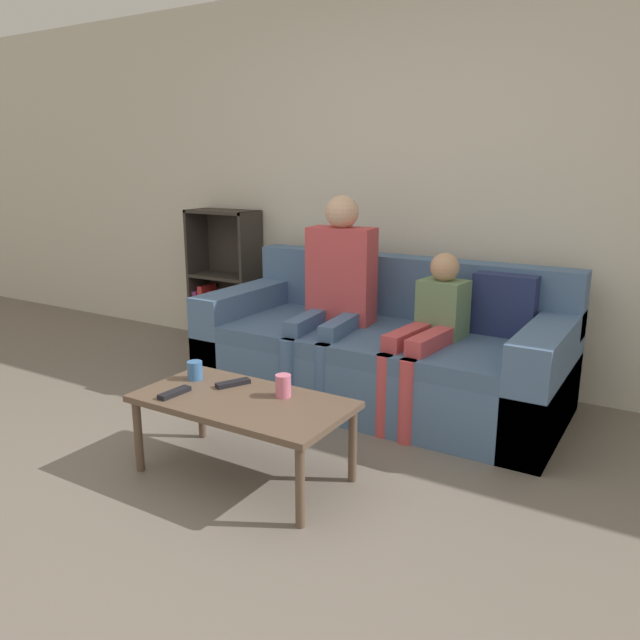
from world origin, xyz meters
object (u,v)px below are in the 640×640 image
Objects in this scene: cup_near at (195,370)px; cup_far at (283,386)px; tv_remote_1 at (233,383)px; person_child at (429,327)px; tv_remote_0 at (175,393)px; person_adult at (336,283)px; couch at (382,354)px; coffee_table at (243,407)px; bookshelf at (227,296)px.

cup_far is (0.51, 0.03, 0.01)m from cup_near.
person_child is at bearing 84.18° from tv_remote_1.
tv_remote_0 is (-0.45, -0.25, -0.04)m from cup_far.
tv_remote_0 is (-0.13, -1.29, -0.32)m from person_adult.
couch reaches higher than cup_near.
coffee_table is 0.21m from cup_far.
cup_near is at bearing -124.05° from person_child.
cup_far is at bearing 39.37° from coffee_table.
bookshelf is 1.95m from cup_near.
coffee_table is 5.78× the size of tv_remote_0.
couch is at bearing 76.85° from tv_remote_0.
couch reaches higher than cup_far.
person_adult is at bearing 179.65° from person_child.
person_child is (0.36, -0.15, 0.26)m from couch.
tv_remote_0 is at bearing -95.66° from tv_remote_1.
couch is 20.84× the size of cup_far.
tv_remote_0 is at bearing -106.82° from couch.
couch is 1.26m from cup_near.
tv_remote_1 is at bearing -103.06° from couch.
person_adult is 1.33m from tv_remote_0.
person_adult is 1.09m from tv_remote_1.
tv_remote_0 is 0.29m from tv_remote_1.
coffee_table is 1.23m from person_adult.
person_adult reaches higher than tv_remote_1.
person_adult is at bearing 106.94° from cup_far.
cup_near is (-0.19, -1.07, -0.29)m from person_adult.
person_adult is 11.85× the size of cup_far.
cup_near reaches higher than coffee_table.
bookshelf is at bearing 164.43° from couch.
cup_far is at bearing -88.38° from couch.
tv_remote_0 is (0.07, -0.21, -0.04)m from cup_near.
couch is 1.13m from cup_far.
person_child is 5.47× the size of tv_remote_0.
bookshelf is 6.23× the size of tv_remote_1.
tv_remote_0 and tv_remote_1 have the same top height.
tv_remote_1 is (-0.15, 0.11, 0.05)m from coffee_table.
bookshelf is at bearing 156.95° from tv_remote_1.
bookshelf is at bearing 152.31° from person_adult.
bookshelf reaches higher than coffee_table.
tv_remote_0 is (-0.30, -0.13, 0.05)m from coffee_table.
person_adult is at bearing -21.79° from bookshelf.
coffee_table is (1.49, -1.69, -0.05)m from bookshelf.
coffee_table is 10.78× the size of cup_near.
bookshelf is at bearing 126.88° from tv_remote_0.
cup_far is 0.30m from tv_remote_1.
bookshelf is at bearing 125.02° from cup_near.
tv_remote_1 is at bearing -116.60° from person_child.
coffee_table is at bearing -140.63° from cup_far.
bookshelf is 1.08× the size of coffee_table.
person_adult is 1.32× the size of person_child.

